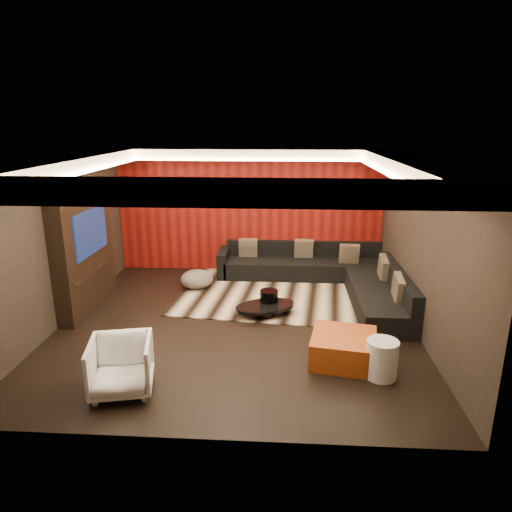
# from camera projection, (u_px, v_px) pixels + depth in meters

# --- Properties ---
(floor) EXTENTS (6.00, 6.00, 0.02)m
(floor) POSITION_uv_depth(u_px,v_px,m) (237.00, 324.00, 7.89)
(floor) COLOR black
(floor) RESTS_ON ground
(ceiling) EXTENTS (6.00, 6.00, 0.02)m
(ceiling) POSITION_uv_depth(u_px,v_px,m) (234.00, 158.00, 7.09)
(ceiling) COLOR silver
(ceiling) RESTS_ON ground
(wall_back) EXTENTS (6.00, 0.02, 2.80)m
(wall_back) POSITION_uv_depth(u_px,v_px,m) (249.00, 211.00, 10.37)
(wall_back) COLOR black
(wall_back) RESTS_ON ground
(wall_left) EXTENTS (0.02, 6.00, 2.80)m
(wall_left) POSITION_uv_depth(u_px,v_px,m) (58.00, 243.00, 7.67)
(wall_left) COLOR black
(wall_left) RESTS_ON ground
(wall_right) EXTENTS (0.02, 6.00, 2.80)m
(wall_right) POSITION_uv_depth(u_px,v_px,m) (422.00, 249.00, 7.31)
(wall_right) COLOR black
(wall_right) RESTS_ON ground
(red_feature_wall) EXTENTS (5.98, 0.05, 2.78)m
(red_feature_wall) POSITION_uv_depth(u_px,v_px,m) (249.00, 211.00, 10.33)
(red_feature_wall) COLOR #6B0C0A
(red_feature_wall) RESTS_ON ground
(soffit_back) EXTENTS (6.00, 0.60, 0.22)m
(soffit_back) POSITION_uv_depth(u_px,v_px,m) (248.00, 154.00, 9.71)
(soffit_back) COLOR silver
(soffit_back) RESTS_ON ground
(soffit_front) EXTENTS (6.00, 0.60, 0.22)m
(soffit_front) POSITION_uv_depth(u_px,v_px,m) (205.00, 192.00, 4.54)
(soffit_front) COLOR silver
(soffit_front) RESTS_ON ground
(soffit_left) EXTENTS (0.60, 4.80, 0.22)m
(soffit_left) POSITION_uv_depth(u_px,v_px,m) (67.00, 165.00, 7.29)
(soffit_left) COLOR silver
(soffit_left) RESTS_ON ground
(soffit_right) EXTENTS (0.60, 4.80, 0.22)m
(soffit_right) POSITION_uv_depth(u_px,v_px,m) (410.00, 167.00, 6.96)
(soffit_right) COLOR silver
(soffit_right) RESTS_ON ground
(cove_back) EXTENTS (4.80, 0.08, 0.04)m
(cove_back) POSITION_uv_depth(u_px,v_px,m) (247.00, 160.00, 9.41)
(cove_back) COLOR #FFD899
(cove_back) RESTS_ON ground
(cove_front) EXTENTS (4.80, 0.08, 0.04)m
(cove_front) POSITION_uv_depth(u_px,v_px,m) (211.00, 196.00, 4.89)
(cove_front) COLOR #FFD899
(cove_front) RESTS_ON ground
(cove_left) EXTENTS (0.08, 4.80, 0.04)m
(cove_left) POSITION_uv_depth(u_px,v_px,m) (88.00, 171.00, 7.29)
(cove_left) COLOR #FFD899
(cove_left) RESTS_ON ground
(cove_right) EXTENTS (0.08, 4.80, 0.04)m
(cove_right) POSITION_uv_depth(u_px,v_px,m) (387.00, 173.00, 7.01)
(cove_right) COLOR #FFD899
(cove_right) RESTS_ON ground
(tv_surround) EXTENTS (0.30, 2.00, 2.20)m
(tv_surround) POSITION_uv_depth(u_px,v_px,m) (84.00, 250.00, 8.32)
(tv_surround) COLOR black
(tv_surround) RESTS_ON ground
(tv_screen) EXTENTS (0.04, 1.30, 0.80)m
(tv_screen) POSITION_uv_depth(u_px,v_px,m) (91.00, 232.00, 8.21)
(tv_screen) COLOR black
(tv_screen) RESTS_ON ground
(tv_shelf) EXTENTS (0.04, 1.60, 0.04)m
(tv_shelf) POSITION_uv_depth(u_px,v_px,m) (95.00, 271.00, 8.43)
(tv_shelf) COLOR black
(tv_shelf) RESTS_ON ground
(rug) EXTENTS (4.29, 3.39, 0.02)m
(rug) POSITION_uv_depth(u_px,v_px,m) (281.00, 293.00, 9.29)
(rug) COLOR beige
(rug) RESTS_ON floor
(coffee_table) EXTENTS (1.46, 1.46, 0.18)m
(coffee_table) POSITION_uv_depth(u_px,v_px,m) (265.00, 310.00, 8.19)
(coffee_table) COLOR black
(coffee_table) RESTS_ON rug
(drum_stool) EXTENTS (0.43, 0.43, 0.39)m
(drum_stool) POSITION_uv_depth(u_px,v_px,m) (269.00, 300.00, 8.34)
(drum_stool) COLOR black
(drum_stool) RESTS_ON rug
(striped_pouf) EXTENTS (0.72, 0.72, 0.37)m
(striped_pouf) POSITION_uv_depth(u_px,v_px,m) (197.00, 279.00, 9.50)
(striped_pouf) COLOR beige
(striped_pouf) RESTS_ON rug
(white_side_table) EXTENTS (0.56, 0.56, 0.54)m
(white_side_table) POSITION_uv_depth(u_px,v_px,m) (382.00, 359.00, 6.18)
(white_side_table) COLOR white
(white_side_table) RESTS_ON floor
(orange_ottoman) EXTENTS (1.06, 1.06, 0.40)m
(orange_ottoman) POSITION_uv_depth(u_px,v_px,m) (343.00, 348.00, 6.62)
(orange_ottoman) COLOR #A54415
(orange_ottoman) RESTS_ON floor
(armchair) EXTENTS (0.92, 0.93, 0.72)m
(armchair) POSITION_uv_depth(u_px,v_px,m) (121.00, 366.00, 5.83)
(armchair) COLOR white
(armchair) RESTS_ON floor
(sectional_sofa) EXTENTS (3.65, 3.50, 0.75)m
(sectional_sofa) POSITION_uv_depth(u_px,v_px,m) (328.00, 276.00, 9.50)
(sectional_sofa) COLOR black
(sectional_sofa) RESTS_ON floor
(throw_pillows) EXTENTS (3.05, 2.78, 0.50)m
(throw_pillows) POSITION_uv_depth(u_px,v_px,m) (332.00, 260.00, 9.41)
(throw_pillows) COLOR tan
(throw_pillows) RESTS_ON sectional_sofa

